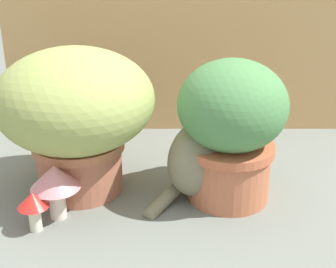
{
  "coord_description": "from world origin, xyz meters",
  "views": [
    {
      "loc": [
        0.08,
        -1.12,
        0.67
      ],
      "look_at": [
        0.09,
        0.04,
        0.18
      ],
      "focal_mm": 49.82,
      "sensor_mm": 36.0,
      "label": 1
    }
  ],
  "objects_px": {
    "leafy_planter": "(229,126)",
    "mushroom_ornament_pink": "(53,181)",
    "grass_planter": "(73,111)",
    "cat": "(205,150)",
    "mushroom_ornament_red": "(31,204)"
  },
  "relations": [
    {
      "from": "grass_planter",
      "to": "mushroom_ornament_red",
      "type": "bearing_deg",
      "value": -110.55
    },
    {
      "from": "leafy_planter",
      "to": "mushroom_ornament_pink",
      "type": "distance_m",
      "value": 0.48
    },
    {
      "from": "leafy_planter",
      "to": "mushroom_ornament_pink",
      "type": "relative_size",
      "value": 2.62
    },
    {
      "from": "grass_planter",
      "to": "cat",
      "type": "height_order",
      "value": "grass_planter"
    },
    {
      "from": "mushroom_ornament_pink",
      "to": "mushroom_ornament_red",
      "type": "bearing_deg",
      "value": -126.69
    },
    {
      "from": "cat",
      "to": "mushroom_ornament_red",
      "type": "distance_m",
      "value": 0.48
    },
    {
      "from": "cat",
      "to": "mushroom_ornament_red",
      "type": "xyz_separation_m",
      "value": [
        -0.44,
        -0.21,
        -0.05
      ]
    },
    {
      "from": "grass_planter",
      "to": "leafy_planter",
      "type": "height_order",
      "value": "grass_planter"
    },
    {
      "from": "grass_planter",
      "to": "cat",
      "type": "relative_size",
      "value": 1.32
    },
    {
      "from": "grass_planter",
      "to": "mushroom_ornament_pink",
      "type": "xyz_separation_m",
      "value": [
        -0.03,
        -0.15,
        -0.13
      ]
    },
    {
      "from": "mushroom_ornament_pink",
      "to": "leafy_planter",
      "type": "bearing_deg",
      "value": 13.14
    },
    {
      "from": "cat",
      "to": "leafy_planter",
      "type": "bearing_deg",
      "value": -37.02
    },
    {
      "from": "mushroom_ornament_red",
      "to": "mushroom_ornament_pink",
      "type": "bearing_deg",
      "value": 53.31
    },
    {
      "from": "grass_planter",
      "to": "cat",
      "type": "xyz_separation_m",
      "value": [
        0.36,
        -0.0,
        -0.12
      ]
    },
    {
      "from": "cat",
      "to": "mushroom_ornament_pink",
      "type": "xyz_separation_m",
      "value": [
        -0.39,
        -0.15,
        -0.01
      ]
    }
  ]
}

